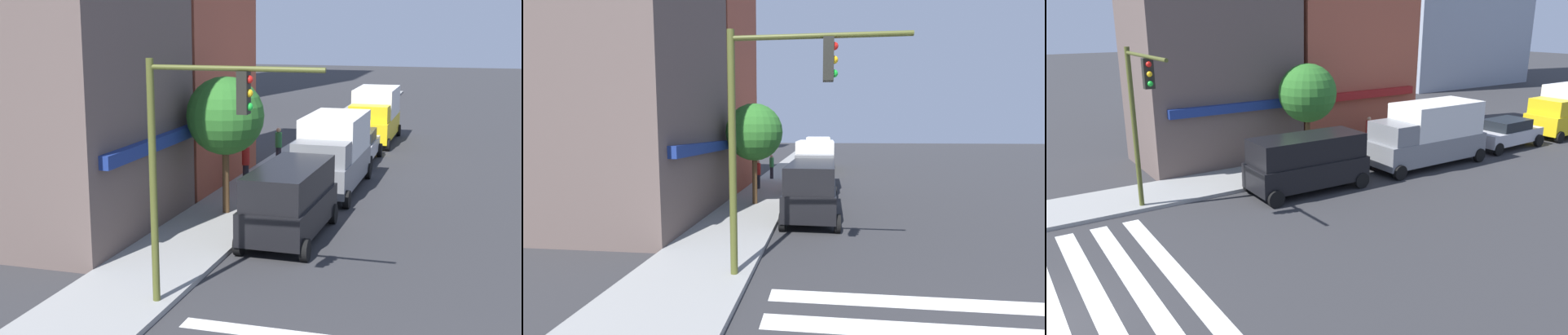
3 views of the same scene
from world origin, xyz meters
TOP-DOWN VIEW (x-y plane):
  - storefront_row at (13.83, 11.50)m, footprint 15.29×5.30m
  - traffic_signal at (4.53, 5.45)m, footprint 0.32×4.17m
  - van_black at (10.89, 4.70)m, footprint 5.05×2.22m
  - box_truck_grey at (17.90, 4.70)m, footprint 6.22×2.42m
  - sedan_silver at (24.08, 4.70)m, footprint 4.44×2.02m
  - box_truck_yellow at (30.38, 4.70)m, footprint 6.20×2.42m
  - pedestrian_red_jacket at (17.13, 8.16)m, footprint 0.32×0.32m
  - pedestrian_green_top at (21.58, 7.97)m, footprint 0.32×0.32m
  - street_tree at (12.79, 7.50)m, footprint 2.71×2.71m

SIDE VIEW (x-z plane):
  - sedan_silver at x=24.08m, z-range 0.05..1.64m
  - pedestrian_red_jacket at x=17.13m, z-range 0.19..1.96m
  - pedestrian_green_top at x=21.58m, z-range 0.19..1.96m
  - van_black at x=10.89m, z-range 0.12..2.46m
  - box_truck_grey at x=17.90m, z-range 0.07..3.11m
  - box_truck_yellow at x=30.38m, z-range 0.07..3.11m
  - street_tree at x=12.79m, z-range 1.18..5.98m
  - traffic_signal at x=4.53m, z-range 1.08..7.06m
  - storefront_row at x=13.83m, z-range -0.25..14.83m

